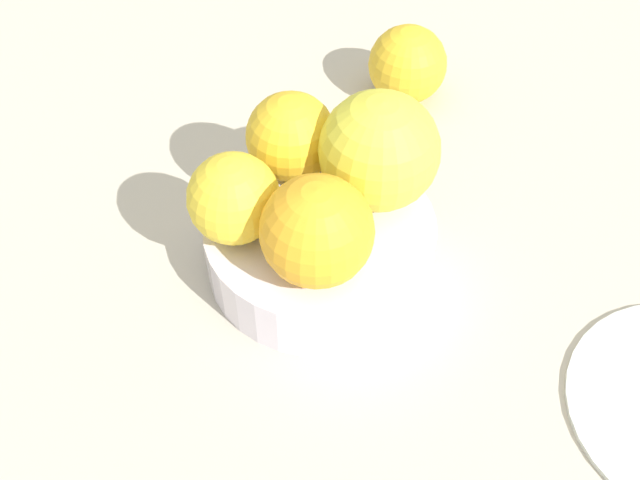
{
  "coord_description": "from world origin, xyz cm",
  "views": [
    {
      "loc": [
        36.26,
        -8.93,
        45.99
      ],
      "look_at": [
        0.0,
        0.0,
        2.66
      ],
      "focal_mm": 44.49,
      "sensor_mm": 36.0,
      "label": 1
    }
  ],
  "objects_px": {
    "orange_in_bowl_0": "(317,231)",
    "orange_in_bowl_2": "(234,199)",
    "orange_in_bowl_1": "(379,151)",
    "orange_in_bowl_3": "(291,137)",
    "orange_loose_0": "(408,64)",
    "fruit_bowl": "(320,245)"
  },
  "relations": [
    {
      "from": "orange_in_bowl_1",
      "to": "orange_loose_0",
      "type": "distance_m",
      "value": 0.18
    },
    {
      "from": "orange_in_bowl_0",
      "to": "orange_loose_0",
      "type": "height_order",
      "value": "orange_in_bowl_0"
    },
    {
      "from": "orange_loose_0",
      "to": "orange_in_bowl_0",
      "type": "bearing_deg",
      "value": -32.24
    },
    {
      "from": "orange_in_bowl_1",
      "to": "orange_in_bowl_2",
      "type": "height_order",
      "value": "orange_in_bowl_1"
    },
    {
      "from": "orange_loose_0",
      "to": "orange_in_bowl_3",
      "type": "bearing_deg",
      "value": -48.29
    },
    {
      "from": "fruit_bowl",
      "to": "orange_in_bowl_0",
      "type": "bearing_deg",
      "value": -16.65
    },
    {
      "from": "orange_in_bowl_0",
      "to": "orange_in_bowl_1",
      "type": "xyz_separation_m",
      "value": [
        -0.06,
        0.06,
        0.01
      ]
    },
    {
      "from": "orange_in_bowl_0",
      "to": "orange_in_bowl_3",
      "type": "relative_size",
      "value": 1.13
    },
    {
      "from": "orange_in_bowl_2",
      "to": "orange_in_bowl_3",
      "type": "distance_m",
      "value": 0.07
    },
    {
      "from": "orange_in_bowl_3",
      "to": "fruit_bowl",
      "type": "bearing_deg",
      "value": 7.09
    },
    {
      "from": "orange_in_bowl_0",
      "to": "orange_in_bowl_1",
      "type": "bearing_deg",
      "value": 134.43
    },
    {
      "from": "orange_in_bowl_1",
      "to": "orange_in_bowl_2",
      "type": "distance_m",
      "value": 0.11
    },
    {
      "from": "orange_loose_0",
      "to": "orange_in_bowl_2",
      "type": "bearing_deg",
      "value": -47.47
    },
    {
      "from": "orange_in_bowl_1",
      "to": "orange_in_bowl_3",
      "type": "bearing_deg",
      "value": -126.17
    },
    {
      "from": "orange_in_bowl_0",
      "to": "orange_in_bowl_2",
      "type": "relative_size",
      "value": 1.17
    },
    {
      "from": "orange_in_bowl_1",
      "to": "orange_loose_0",
      "type": "bearing_deg",
      "value": 154.04
    },
    {
      "from": "orange_in_bowl_0",
      "to": "orange_loose_0",
      "type": "relative_size",
      "value": 1.08
    },
    {
      "from": "orange_in_bowl_3",
      "to": "orange_loose_0",
      "type": "distance_m",
      "value": 0.18
    },
    {
      "from": "orange_in_bowl_3",
      "to": "orange_loose_0",
      "type": "relative_size",
      "value": 0.95
    },
    {
      "from": "orange_in_bowl_2",
      "to": "orange_in_bowl_3",
      "type": "height_order",
      "value": "orange_in_bowl_3"
    },
    {
      "from": "orange_in_bowl_2",
      "to": "orange_in_bowl_3",
      "type": "relative_size",
      "value": 0.96
    },
    {
      "from": "orange_in_bowl_0",
      "to": "orange_in_bowl_1",
      "type": "relative_size",
      "value": 0.87
    }
  ]
}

